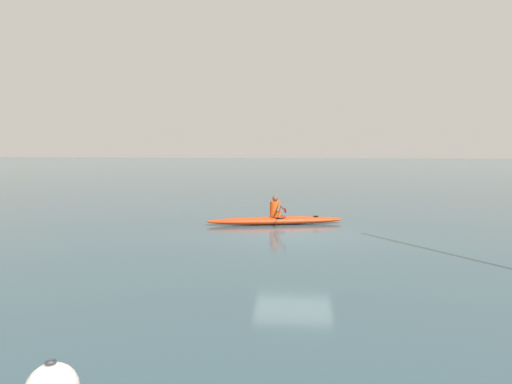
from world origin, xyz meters
name	(u,v)px	position (x,y,z in m)	size (l,w,h in m)	color
ground_plane	(294,235)	(0.00, 0.00, 0.00)	(160.00, 160.00, 0.00)	#334C56
kayak	(275,220)	(0.69, -1.93, 0.14)	(5.06, 1.56, 0.28)	red
kayaker	(276,208)	(0.68, -1.93, 0.61)	(0.64, 2.30, 0.78)	#E04C14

